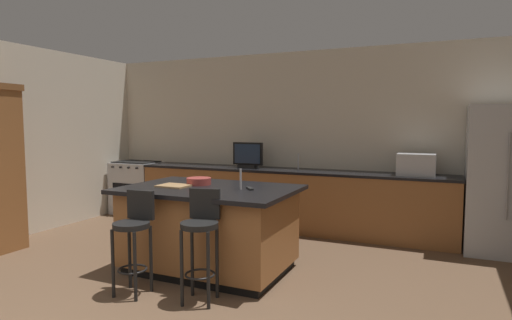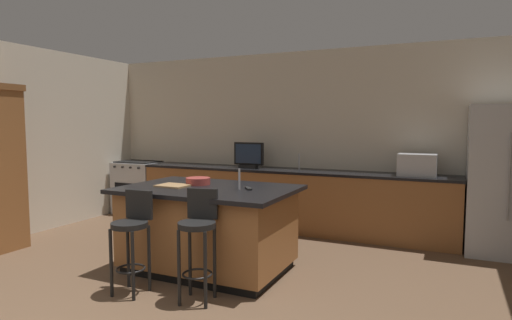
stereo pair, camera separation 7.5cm
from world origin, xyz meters
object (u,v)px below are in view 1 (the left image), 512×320
object	(u,v)px
fruit_bowl	(199,181)
tv_remote	(250,188)
kitchen_island	(210,228)
microwave	(416,165)
bar_stool_left	(134,233)
bar_stool_right	(201,234)
tv_monitor	(248,156)
range_oven	(137,187)
cutting_board	(174,186)
refrigerator	(507,180)

from	to	relation	value
fruit_bowl	tv_remote	world-z (taller)	fruit_bowl
kitchen_island	microwave	world-z (taller)	microwave
microwave	kitchen_island	bearing A→B (deg)	-134.12
bar_stool_left	bar_stool_right	bearing A→B (deg)	6.00
kitchen_island	fruit_bowl	size ratio (longest dim) A/B	6.72
tv_monitor	bar_stool_left	size ratio (longest dim) A/B	0.51
tv_monitor	bar_stool_right	world-z (taller)	tv_monitor
range_oven	bar_stool_left	size ratio (longest dim) A/B	0.96
microwave	cutting_board	xyz separation A→B (m)	(-2.36, -2.15, -0.13)
bar_stool_right	cutting_board	distance (m)	1.00
fruit_bowl	tv_remote	xyz separation A→B (m)	(0.67, -0.08, -0.03)
fruit_bowl	cutting_board	xyz separation A→B (m)	(-0.17, -0.24, -0.03)
kitchen_island	cutting_board	world-z (taller)	cutting_board
bar_stool_left	fruit_bowl	xyz separation A→B (m)	(0.12, 0.98, 0.38)
bar_stool_left	fruit_bowl	bearing A→B (deg)	79.83
cutting_board	bar_stool_left	bearing A→B (deg)	-85.89
microwave	tv_monitor	bearing A→B (deg)	-178.79
refrigerator	kitchen_island	bearing A→B (deg)	-146.80
microwave	bar_stool_right	world-z (taller)	microwave
tv_monitor	tv_remote	distance (m)	2.16
fruit_bowl	tv_remote	bearing A→B (deg)	-6.82
refrigerator	microwave	bearing A→B (deg)	176.75
refrigerator	tv_monitor	bearing A→B (deg)	179.87
fruit_bowl	bar_stool_left	bearing A→B (deg)	-96.76
kitchen_island	bar_stool_right	world-z (taller)	bar_stool_right
kitchen_island	fruit_bowl	bearing A→B (deg)	148.33
range_oven	tv_monitor	distance (m)	2.30
refrigerator	microwave	xyz separation A→B (m)	(-1.05, 0.06, 0.14)
range_oven	microwave	bearing A→B (deg)	0.01
range_oven	cutting_board	size ratio (longest dim) A/B	2.78
tv_remote	tv_monitor	bearing A→B (deg)	77.95
microwave	bar_stool_left	bearing A→B (deg)	-128.59
kitchen_island	tv_remote	distance (m)	0.65
refrigerator	fruit_bowl	bearing A→B (deg)	-150.22
kitchen_island	range_oven	xyz separation A→B (m)	(-2.68, 2.04, -0.00)
tv_monitor	tv_remote	xyz separation A→B (m)	(0.93, -1.94, -0.17)
microwave	fruit_bowl	size ratio (longest dim) A/B	1.74
refrigerator	range_oven	world-z (taller)	refrigerator
bar_stool_left	tv_monitor	bearing A→B (deg)	89.50
fruit_bowl	bar_stool_right	bearing A→B (deg)	-57.59
range_oven	microwave	world-z (taller)	microwave
cutting_board	tv_remote	bearing A→B (deg)	10.63
tv_monitor	bar_stool_left	xyz separation A→B (m)	(0.14, -2.84, -0.52)
kitchen_island	bar_stool_right	size ratio (longest dim) A/B	1.83
tv_monitor	cutting_board	distance (m)	2.11
bar_stool_right	microwave	bearing A→B (deg)	48.22
refrigerator	bar_stool_left	bearing A→B (deg)	-139.85
microwave	bar_stool_right	distance (m)	3.26
tv_monitor	range_oven	bearing A→B (deg)	178.69
tv_remote	bar_stool_left	bearing A→B (deg)	-169.04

